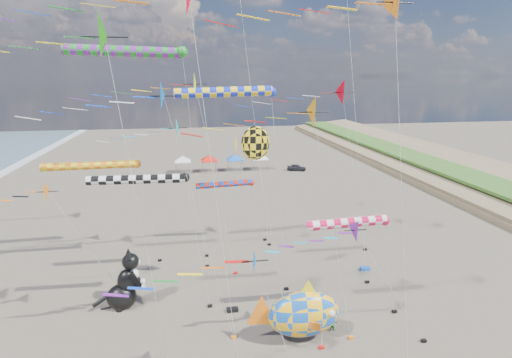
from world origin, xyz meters
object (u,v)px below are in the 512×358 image
object	(u,v)px
child_green	(334,324)
parked_car	(297,168)
cat_inflatable	(124,279)
fish_inflatable	(303,314)
person_adult	(297,319)
child_blue	(287,328)

from	to	relation	value
child_green	parked_car	world-z (taller)	parked_car
child_green	parked_car	size ratio (longest dim) A/B	0.32
cat_inflatable	fish_inflatable	size ratio (longest dim) A/B	0.71
parked_car	fish_inflatable	bearing A→B (deg)	-176.68
cat_inflatable	child_green	world-z (taller)	cat_inflatable
person_adult	parked_car	xyz separation A→B (m)	(13.68, 49.05, -0.14)
fish_inflatable	child_green	bearing A→B (deg)	15.23
parked_car	person_adult	bearing A→B (deg)	-177.08
cat_inflatable	fish_inflatable	xyz separation A→B (m)	(12.72, -6.67, -0.24)
person_adult	child_green	bearing A→B (deg)	-49.32
cat_inflatable	child_green	xyz separation A→B (m)	(15.28, -5.97, -1.80)
person_adult	child_blue	size ratio (longest dim) A/B	1.34
child_blue	parked_car	bearing A→B (deg)	49.35
fish_inflatable	child_blue	bearing A→B (deg)	135.66
fish_inflatable	child_blue	size ratio (longest dim) A/B	5.95
child_blue	cat_inflatable	bearing A→B (deg)	129.59
fish_inflatable	parked_car	distance (m)	52.35
cat_inflatable	child_blue	size ratio (longest dim) A/B	4.21
child_blue	parked_car	size ratio (longest dim) A/B	0.31
cat_inflatable	child_blue	distance (m)	13.32
cat_inflatable	parked_car	xyz separation A→B (m)	(26.43, 43.84, -1.77)
cat_inflatable	person_adult	world-z (taller)	cat_inflatable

